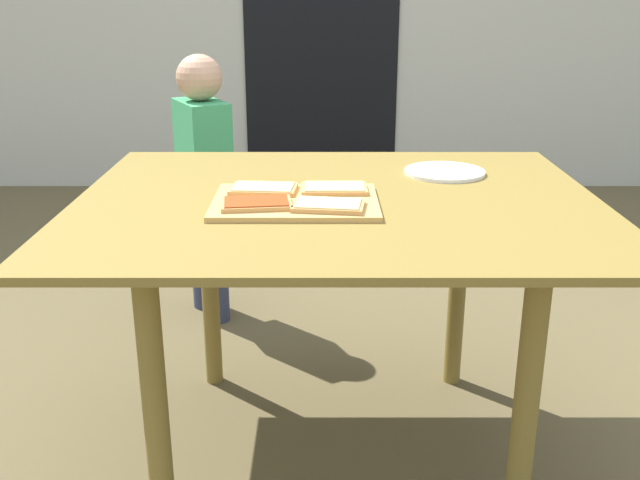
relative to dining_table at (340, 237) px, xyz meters
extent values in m
plane|color=brown|center=(0.00, 0.00, -0.61)|extent=(16.00, 16.00, 0.00)
cube|color=black|center=(-0.03, 2.73, 0.39)|extent=(0.90, 0.02, 2.00)
cube|color=olive|center=(0.00, 0.00, 0.09)|extent=(1.22, 0.99, 0.02)
cylinder|color=olive|center=(-0.37, -0.37, -0.26)|extent=(0.05, 0.05, 0.69)
cylinder|color=olive|center=(0.37, -0.37, -0.26)|extent=(0.05, 0.05, 0.69)
cylinder|color=olive|center=(-0.37, 0.37, -0.26)|extent=(0.05, 0.05, 0.69)
cylinder|color=olive|center=(0.37, 0.37, -0.26)|extent=(0.05, 0.05, 0.69)
cube|color=tan|center=(-0.10, -0.06, 0.10)|extent=(0.37, 0.28, 0.01)
cube|color=tan|center=(-0.18, -0.11, 0.11)|extent=(0.16, 0.12, 0.01)
cube|color=#AE441A|center=(-0.18, -0.11, 0.12)|extent=(0.15, 0.10, 0.00)
cube|color=tan|center=(-0.02, -0.13, 0.11)|extent=(0.17, 0.12, 0.01)
cube|color=#F0D98F|center=(-0.02, -0.13, 0.12)|extent=(0.15, 0.11, 0.00)
cube|color=tan|center=(-0.17, 0.01, 0.11)|extent=(0.16, 0.11, 0.01)
cube|color=#F0D98F|center=(-0.17, 0.01, 0.12)|extent=(0.15, 0.10, 0.00)
cube|color=tan|center=(-0.01, 0.01, 0.11)|extent=(0.15, 0.10, 0.01)
cube|color=#F0D98F|center=(-0.01, 0.01, 0.12)|extent=(0.14, 0.09, 0.00)
cylinder|color=white|center=(0.29, 0.23, 0.10)|extent=(0.21, 0.21, 0.01)
cylinder|color=#333A54|center=(-0.49, 0.94, -0.40)|extent=(0.09, 0.09, 0.42)
cylinder|color=#333A54|center=(-0.42, 0.82, -0.40)|extent=(0.09, 0.09, 0.42)
cube|color=#3FA566|center=(-0.45, 0.88, 0.00)|extent=(0.23, 0.28, 0.39)
sphere|color=tan|center=(-0.45, 0.88, 0.27)|extent=(0.16, 0.16, 0.16)
camera|label=1|loc=(-0.04, -1.63, 0.56)|focal=40.62mm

